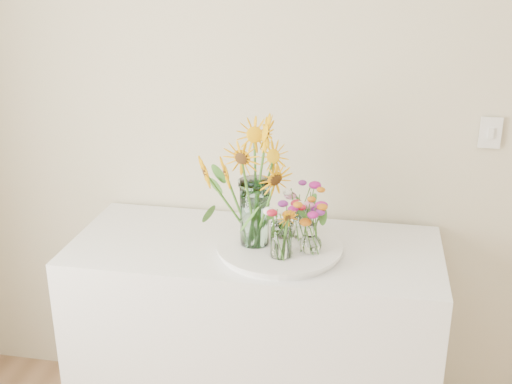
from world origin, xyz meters
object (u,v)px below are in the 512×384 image
counter (255,345)px  small_vase_b (311,238)px  mason_jar (255,213)px  small_vase_a (281,240)px  tray (279,249)px  small_vase_c (302,222)px

counter → small_vase_b: small_vase_b is taller
mason_jar → small_vase_a: mason_jar is taller
tray → small_vase_c: size_ratio=3.51×
counter → small_vase_a: size_ratio=10.56×
counter → tray: 0.48m
tray → mason_jar: mason_jar is taller
small_vase_a → small_vase_c: 0.18m
counter → tray: bearing=-25.0°
tray → small_vase_b: (0.12, -0.03, 0.07)m
small_vase_b → small_vase_c: (-0.05, 0.12, 0.00)m
small_vase_c → mason_jar: bearing=-151.3°
small_vase_b → small_vase_a: bearing=-150.4°
mason_jar → counter: bearing=101.4°
counter → small_vase_a: (0.12, -0.13, 0.54)m
small_vase_b → counter: bearing=160.6°
counter → mason_jar: size_ratio=5.50×
counter → small_vase_c: bearing=14.0°
counter → small_vase_c: small_vase_c is taller
small_vase_a → counter: bearing=132.2°
mason_jar → small_vase_a: (0.11, -0.09, -0.06)m
mason_jar → small_vase_c: mason_jar is taller
counter → small_vase_b: (0.22, -0.08, 0.53)m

